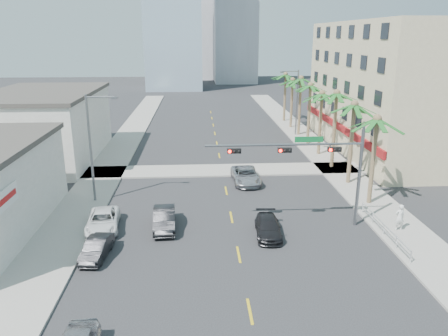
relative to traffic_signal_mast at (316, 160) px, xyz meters
name	(u,v)px	position (x,y,z in m)	size (l,w,h in m)	color
ground	(246,289)	(-5.78, -7.95, -5.06)	(260.00, 260.00, 0.00)	#262628
sidewalk_right	(342,174)	(6.22, 12.05, -4.99)	(4.00, 120.00, 0.15)	gray
sidewalk_left	(100,179)	(-17.78, 12.05, -4.99)	(4.00, 120.00, 0.15)	gray
sidewalk_cross	(222,170)	(-5.78, 14.05, -4.99)	(80.00, 4.00, 0.15)	gray
building_right	(403,87)	(16.21, 22.05, 2.43)	(15.25, 28.00, 15.00)	#C1B088
building_left_far	(45,127)	(-25.28, 20.05, -1.46)	(11.00, 18.00, 7.20)	beige
tower_far_center	(193,10)	(-8.78, 117.05, 15.94)	(16.00, 16.00, 42.00)	#ADADB2
traffic_signal_mast	(316,160)	(0.00, 0.00, 0.00)	(11.12, 0.54, 7.20)	slate
palm_tree_0	(377,120)	(5.82, 4.05, 2.02)	(4.80, 4.80, 7.80)	brown
palm_tree_1	(354,105)	(5.82, 9.25, 2.37)	(4.80, 4.80, 8.16)	brown
palm_tree_2	(337,94)	(5.82, 14.45, 2.72)	(4.80, 4.80, 8.52)	brown
palm_tree_3	(322,94)	(5.82, 19.65, 2.02)	(4.80, 4.80, 7.80)	brown
palm_tree_4	(311,86)	(5.82, 24.85, 2.37)	(4.80, 4.80, 8.16)	brown
palm_tree_5	(301,79)	(5.82, 30.05, 2.72)	(4.80, 4.80, 8.52)	brown
palm_tree_6	(293,80)	(5.82, 35.25, 2.02)	(4.80, 4.80, 7.80)	brown
palm_tree_7	(286,75)	(5.82, 40.45, 2.37)	(4.80, 4.80, 8.16)	brown
streetlight_left	(93,143)	(-16.78, 6.05, 0.00)	(2.55, 0.25, 9.00)	slate
streetlight_right	(296,99)	(5.21, 30.05, 0.00)	(2.55, 0.25, 9.00)	slate
guardrail	(384,228)	(4.52, -1.95, -4.39)	(0.08, 8.08, 1.00)	silver
car_parked_mid	(97,248)	(-14.75, -3.73, -4.45)	(1.29, 3.70, 1.22)	black
car_parked_far	(103,221)	(-15.18, 0.45, -4.40)	(2.20, 4.77, 1.32)	white
car_lane_left	(164,219)	(-10.78, 0.34, -4.33)	(1.54, 4.42, 1.46)	black
car_lane_center	(246,175)	(-3.78, 10.16, -4.34)	(2.40, 5.20, 1.45)	#ABABB0
car_lane_right	(268,227)	(-3.47, -1.26, -4.45)	(1.71, 4.21, 1.22)	black
pedestrian	(400,217)	(5.90, -1.27, -3.95)	(0.70, 0.46, 1.93)	silver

